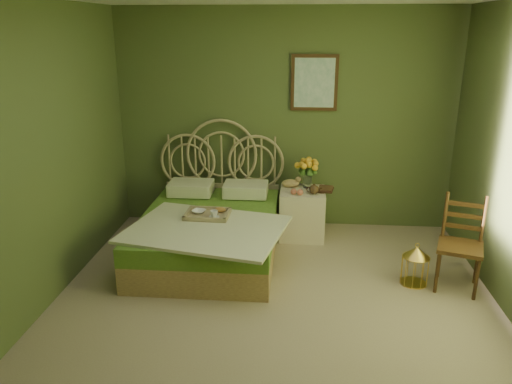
# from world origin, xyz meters

# --- Properties ---
(floor) EXTENTS (4.50, 4.50, 0.00)m
(floor) POSITION_xyz_m (0.00, 0.00, 0.00)
(floor) COLOR tan
(floor) RESTS_ON ground
(wall_back) EXTENTS (4.00, 0.00, 4.00)m
(wall_back) POSITION_xyz_m (0.00, 2.25, 1.30)
(wall_back) COLOR #4D5F32
(wall_back) RESTS_ON floor
(wall_left) EXTENTS (0.00, 4.50, 4.50)m
(wall_left) POSITION_xyz_m (-2.00, 0.00, 1.30)
(wall_left) COLOR #4D5F32
(wall_left) RESTS_ON floor
(wall_art) EXTENTS (0.54, 0.04, 0.64)m
(wall_art) POSITION_xyz_m (0.34, 2.22, 1.75)
(wall_art) COLOR #38200F
(wall_art) RESTS_ON wall_back
(bed) EXTENTS (1.67, 2.11, 1.31)m
(bed) POSITION_xyz_m (-0.75, 1.27, 0.29)
(bed) COLOR tan
(bed) RESTS_ON floor
(nightstand) EXTENTS (0.52, 0.52, 1.00)m
(nightstand) POSITION_xyz_m (0.25, 1.84, 0.36)
(nightstand) COLOR beige
(nightstand) RESTS_ON floor
(chair) EXTENTS (0.50, 0.50, 0.89)m
(chair) POSITION_xyz_m (1.70, 0.78, 0.49)
(chair) COLOR #38200F
(chair) RESTS_ON floor
(birdcage) EXTENTS (0.25, 0.25, 0.38)m
(birdcage) POSITION_xyz_m (1.32, 0.76, 0.19)
(birdcage) COLOR gold
(birdcage) RESTS_ON floor
(book_lower) EXTENTS (0.21, 0.26, 0.02)m
(book_lower) POSITION_xyz_m (0.42, 1.85, 0.58)
(book_lower) COLOR #381E0F
(book_lower) RESTS_ON nightstand
(book_upper) EXTENTS (0.19, 0.24, 0.02)m
(book_upper) POSITION_xyz_m (0.42, 1.85, 0.60)
(book_upper) COLOR #472819
(book_upper) RESTS_ON nightstand
(cereal_bowl) EXTENTS (0.17, 0.17, 0.03)m
(cereal_bowl) POSITION_xyz_m (-0.84, 1.16, 0.52)
(cereal_bowl) COLOR white
(cereal_bowl) RESTS_ON bed
(coffee_cup) EXTENTS (0.09, 0.09, 0.07)m
(coffee_cup) POSITION_xyz_m (-0.66, 1.05, 0.54)
(coffee_cup) COLOR white
(coffee_cup) RESTS_ON bed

